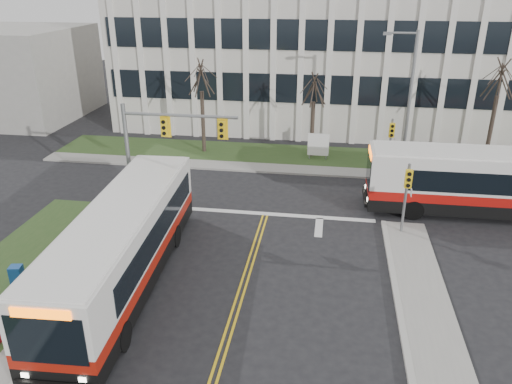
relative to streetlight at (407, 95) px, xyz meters
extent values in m
plane|color=black|center=(-8.03, -16.20, -5.19)|extent=(120.00, 120.00, 0.00)
cube|color=#9E9B93|center=(-15.03, -21.20, -5.12)|extent=(1.20, 26.00, 0.14)
cube|color=#9E9B93|center=(-3.03, -1.00, -5.12)|extent=(44.00, 1.60, 0.14)
cube|color=#2E4C20|center=(-3.03, 1.80, -5.13)|extent=(44.00, 5.00, 0.12)
cube|color=beige|center=(-3.03, 13.80, 0.81)|extent=(40.00, 16.00, 12.00)
cube|color=#9E9B93|center=(-34.03, 9.80, -1.19)|extent=(12.00, 12.00, 8.00)
cylinder|color=slate|center=(-15.33, -9.00, -2.09)|extent=(0.22, 0.22, 6.20)
cylinder|color=slate|center=(-12.33, -9.00, 0.51)|extent=(6.00, 0.16, 0.16)
cube|color=yellow|center=(-13.13, -9.15, -0.09)|extent=(0.34, 0.24, 0.92)
cube|color=yellow|center=(-10.13, -9.15, -0.09)|extent=(0.34, 0.24, 0.92)
cylinder|color=slate|center=(-0.83, -9.20, -3.29)|extent=(0.14, 0.14, 3.80)
cube|color=yellow|center=(-0.83, -9.40, -2.09)|extent=(0.34, 0.24, 0.92)
cylinder|color=slate|center=(-0.83, -0.70, -3.29)|extent=(0.14, 0.14, 3.80)
cube|color=yellow|center=(-0.83, -0.90, -2.09)|extent=(0.34, 0.24, 0.92)
cylinder|color=slate|center=(0.17, 0.00, -0.59)|extent=(0.20, 0.20, 9.20)
cylinder|color=slate|center=(-0.73, 0.00, 3.81)|extent=(1.80, 0.14, 0.14)
cube|color=slate|center=(-1.63, 0.00, 3.76)|extent=(0.50, 0.25, 0.18)
cylinder|color=slate|center=(-6.13, 1.30, -4.69)|extent=(0.08, 0.08, 1.00)
cylinder|color=slate|center=(-4.93, 1.30, -4.69)|extent=(0.08, 0.08, 1.00)
cube|color=white|center=(-5.53, 1.30, -3.99)|extent=(1.50, 0.12, 1.60)
cylinder|color=#42352B|center=(-14.03, 1.80, -2.88)|extent=(0.28, 0.28, 4.62)
cylinder|color=#42352B|center=(-6.03, 2.00, -3.15)|extent=(0.28, 0.28, 4.09)
cylinder|color=#42352B|center=(5.97, 1.80, -2.72)|extent=(0.28, 0.28, 4.95)
cube|color=#154896|center=(-17.53, -16.58, -4.72)|extent=(0.57, 0.53, 0.95)
camera|label=1|loc=(-4.74, -32.83, 6.95)|focal=35.00mm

